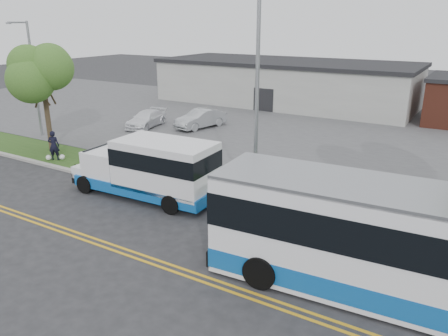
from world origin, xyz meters
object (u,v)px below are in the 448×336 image
Objects in this scene: transit_bus at (422,251)px; pedestrian at (54,145)px; shuttle_bus at (153,167)px; tree_west at (42,72)px; parked_car_a at (201,119)px; streetlight_far at (33,75)px; streetlight_near at (256,90)px; parked_car_b at (146,119)px.

transit_bus is 7.16× the size of pedestrian.
transit_bus is at bearing -13.66° from shuttle_bus.
transit_bus is (22.78, -5.00, -3.33)m from tree_west.
streetlight_far is at bearing -123.68° from parked_car_a.
pedestrian is 11.88m from parked_car_a.
tree_west is 0.73× the size of streetlight_near.
transit_bus is at bearing -26.82° from parked_car_a.
transit_bus is 23.70m from parked_car_a.
shuttle_bus is at bearing 139.49° from pedestrian.
streetlight_far is at bearing -138.32° from parked_car_b.
streetlight_near is 1.24× the size of shuttle_bus.
transit_bus is (12.10, -2.43, 0.24)m from shuttle_bus.
streetlight_near is 5.27× the size of pedestrian.
shuttle_bus is 1.78× the size of parked_car_b.
pedestrian is (-20.92, 3.78, -0.79)m from transit_bus.
pedestrian is (-8.82, 1.35, -0.55)m from shuttle_bus.
tree_west is 3.83× the size of pedestrian.
shuttle_bus reaches higher than parked_car_a.
pedestrian is (1.87, -1.22, -4.12)m from tree_west.
pedestrian is at bearing -33.21° from tree_west.
streetlight_far is 1.04× the size of shuttle_bus.
parked_car_b is (0.87, 8.31, -4.40)m from tree_west.
transit_bus is at bearing -40.99° from parked_car_b.
parked_car_b is at bearing 84.04° from tree_west.
streetlight_near is 0.74× the size of transit_bus.
shuttle_bus is 1.75× the size of parked_car_a.
parked_car_b is at bearing -139.15° from parked_car_a.
streetlight_near is (15.00, -0.47, 0.11)m from tree_west.
tree_west reaches higher than shuttle_bus.
pedestrian is at bearing -90.45° from parked_car_a.
pedestrian is 0.42× the size of parked_car_b.
shuttle_bus is (14.69, -4.79, -2.93)m from streetlight_far.
streetlight_near is at bearing -41.57° from parked_car_b.
streetlight_near is 2.16× the size of parked_car_a.
parked_car_a reaches higher than parked_car_b.
transit_bus is 21.27m from pedestrian.
pedestrian is at bearing -176.73° from streetlight_near.
pedestrian is 9.59m from parked_car_b.
streetlight_far is 12.44m from parked_car_a.
tree_west is 15.01m from streetlight_near.
tree_west is at bearing 178.20° from streetlight_near.
shuttle_bus is at bearing -18.05° from streetlight_far.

